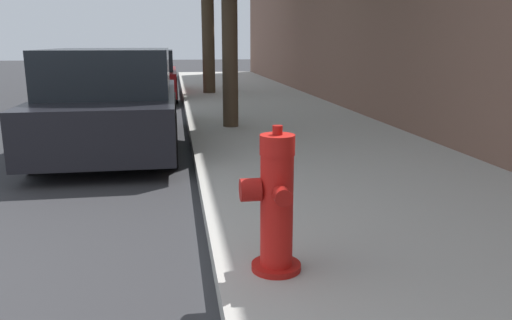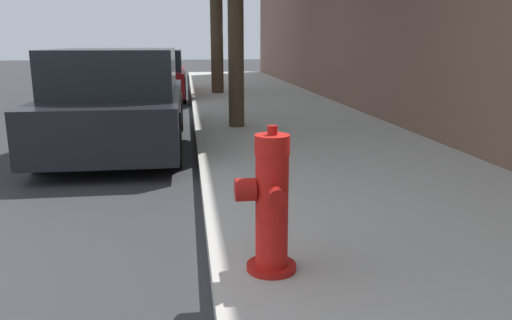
# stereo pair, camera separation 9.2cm
# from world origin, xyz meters

# --- Properties ---
(sidewalk_slab) EXTENTS (3.20, 40.00, 0.15)m
(sidewalk_slab) POSITION_xyz_m (3.72, 0.00, 0.07)
(sidewalk_slab) COLOR #A8A59E
(sidewalk_slab) RESTS_ON ground_plane
(fire_hydrant) EXTENTS (0.36, 0.38, 0.86)m
(fire_hydrant) POSITION_xyz_m (2.47, 0.17, 0.55)
(fire_hydrant) COLOR #A91511
(fire_hydrant) RESTS_ON sidewalk_slab
(parked_car_near) EXTENTS (1.70, 4.05, 1.36)m
(parked_car_near) POSITION_xyz_m (1.09, 4.54, 0.66)
(parked_car_near) COLOR black
(parked_car_near) RESTS_ON ground_plane
(parked_car_mid) EXTENTS (1.76, 3.80, 1.25)m
(parked_car_mid) POSITION_xyz_m (1.11, 10.83, 0.61)
(parked_car_mid) COLOR maroon
(parked_car_mid) RESTS_ON ground_plane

